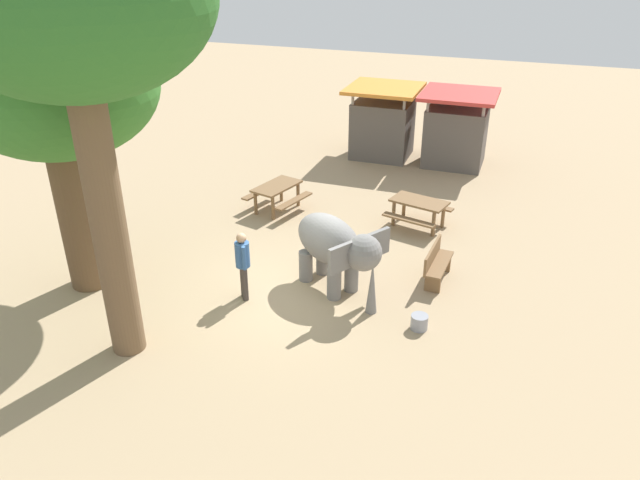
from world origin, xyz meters
TOP-DOWN VIEW (x-y plane):
  - ground_plane at (0.00, 0.00)m, footprint 60.00×60.00m
  - elephant at (1.07, 0.62)m, footprint 2.42×2.17m
  - person_handler at (-0.74, -0.40)m, footprint 0.34×0.43m
  - shade_tree_main at (-4.42, -1.02)m, footprint 4.34×3.98m
  - shade_tree_secondary at (-2.11, -2.82)m, footprint 4.62×4.23m
  - wooden_bench at (3.16, 1.80)m, footprint 0.49×1.42m
  - picnic_table_near at (-1.94, 4.28)m, footprint 1.82×1.84m
  - picnic_table_far at (2.19, 4.55)m, footprint 1.82×1.80m
  - market_stall_orange at (-0.25, 9.98)m, footprint 2.50×2.50m
  - market_stall_red at (2.35, 9.98)m, footprint 2.50×2.50m
  - feed_bucket at (3.19, -0.27)m, footprint 0.36×0.36m

SIDE VIEW (x-z plane):
  - ground_plane at x=0.00m, z-range 0.00..0.00m
  - feed_bucket at x=3.19m, z-range 0.00..0.32m
  - wooden_bench at x=3.16m, z-range 0.03..0.91m
  - picnic_table_near at x=-1.94m, z-range 0.20..0.98m
  - picnic_table_far at x=2.19m, z-range 0.20..0.98m
  - person_handler at x=-0.74m, z-range 0.14..1.76m
  - elephant at x=1.07m, z-range 0.24..1.99m
  - market_stall_orange at x=-0.25m, z-range -0.12..2.40m
  - market_stall_red at x=2.35m, z-range -0.12..2.40m
  - shade_tree_main at x=-4.42m, z-range 1.42..7.64m
  - shade_tree_secondary at x=-2.11m, z-range 2.34..10.56m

